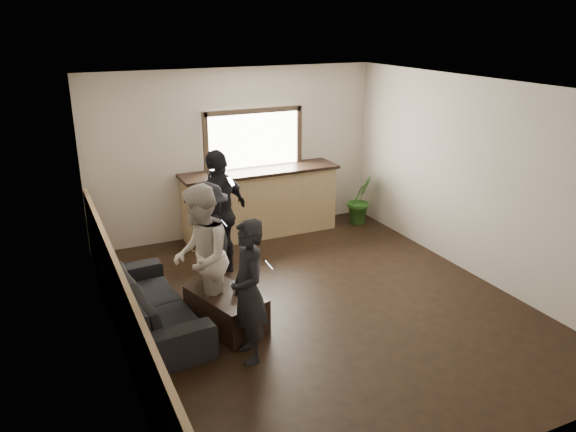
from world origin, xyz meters
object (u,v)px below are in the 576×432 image
coffee_table (226,310)px  cup_a (210,288)px  bar_counter (260,198)px  cup_b (236,290)px  person_c (208,241)px  sofa (152,303)px  person_a (248,291)px  person_d (220,213)px  potted_plant (360,199)px  person_b (201,258)px

coffee_table → cup_a: bearing=140.1°
bar_counter → cup_b: (-1.45, -2.77, -0.15)m
cup_b → person_c: size_ratio=0.07×
person_c → bar_counter: bearing=136.1°
sofa → person_a: (0.83, -1.10, 0.49)m
sofa → person_d: bearing=-53.6°
potted_plant → person_c: 3.73m
coffee_table → person_c: person_c is taller
potted_plant → sofa: bearing=-153.7°
bar_counter → cup_b: 3.13m
coffee_table → person_d: (0.44, 1.47, 0.70)m
sofa → bar_counter: bearing=-50.3°
person_a → person_b: 0.93m
cup_b → person_b: size_ratio=0.06×
potted_plant → person_b: (-3.64, -2.30, 0.43)m
coffee_table → person_b: 0.72m
cup_b → person_c: bearing=93.0°
bar_counter → person_d: (-1.12, -1.24, 0.28)m
sofa → coffee_table: 0.90m
person_d → person_b: bearing=30.5°
sofa → coffee_table: (0.81, -0.38, -0.09)m
potted_plant → person_b: bearing=-147.8°
person_c → person_a: bearing=-6.9°
cup_a → potted_plant: bearing=33.3°
cup_b → person_b: 0.56m
person_b → person_c: bearing=177.0°
bar_counter → sofa: bearing=-135.4°
bar_counter → cup_a: bar_counter is taller
person_a → person_c: person_a is taller
cup_a → person_c: (0.22, 0.72, 0.30)m
person_b → person_d: bearing=173.6°
cup_b → person_d: person_d is taller
potted_plant → person_a: (-3.39, -3.19, 0.35)m
person_d → cup_a: bearing=34.1°
person_b → person_c: size_ratio=1.11×
cup_a → person_b: bearing=152.9°
cup_b → person_a: 0.74m
potted_plant → person_a: 4.66m
coffee_table → person_b: (-0.23, 0.17, 0.66)m
person_d → coffee_table: bearing=41.1°
bar_counter → cup_b: bearing=-117.6°
person_d → sofa: bearing=8.9°
cup_a → person_a: 0.92m
bar_counter → potted_plant: size_ratio=3.01×
person_c → person_d: size_ratio=0.86×
cup_a → person_c: person_c is taller
coffee_table → potted_plant: (3.41, 2.47, 0.23)m
sofa → cup_a: bearing=-115.9°
sofa → cup_a: sofa is taller
cup_b → person_c: 0.95m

